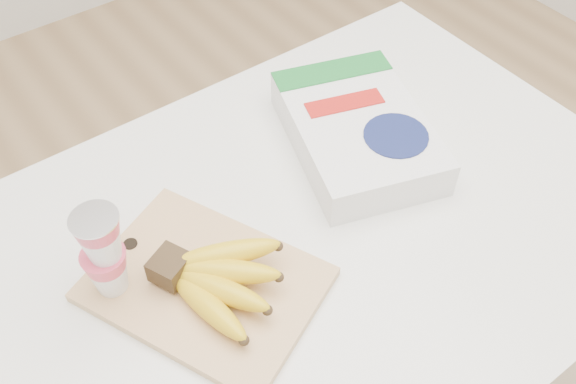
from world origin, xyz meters
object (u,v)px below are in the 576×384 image
(table, at_px, (294,365))
(bananas, at_px, (215,278))
(cereal_box, at_px, (357,131))
(yogurt_stack, at_px, (103,252))
(cutting_board, at_px, (205,284))

(table, relative_size, bananas, 6.03)
(bananas, bearing_deg, cereal_box, 18.08)
(table, xyz_separation_m, bananas, (-0.14, -0.02, 0.44))
(yogurt_stack, bearing_deg, cereal_box, 3.18)
(bananas, bearing_deg, table, 7.11)
(cutting_board, distance_m, bananas, 0.04)
(bananas, relative_size, yogurt_stack, 1.28)
(cutting_board, height_order, cereal_box, cereal_box)
(yogurt_stack, distance_m, cereal_box, 0.44)
(table, height_order, cereal_box, cereal_box)
(table, xyz_separation_m, cutting_board, (-0.15, 0.00, 0.41))
(bananas, bearing_deg, cutting_board, 107.32)
(cutting_board, distance_m, cereal_box, 0.35)
(yogurt_stack, xyz_separation_m, cereal_box, (0.44, 0.02, -0.06))
(cereal_box, bearing_deg, bananas, -143.66)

